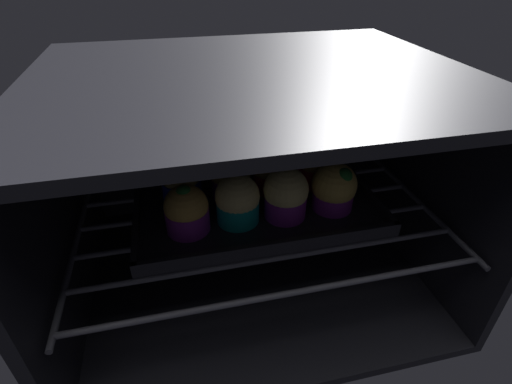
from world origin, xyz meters
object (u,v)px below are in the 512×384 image
(muffin_row1_col2, at_px, (272,169))
(muffin_row0_col3, at_px, (334,188))
(muffin_row1_col1, at_px, (231,176))
(muffin_row1_col3, at_px, (316,166))
(muffin_row0_col2, at_px, (286,195))
(muffin_row1_col0, at_px, (181,179))
(muffin_row0_col1, at_px, (237,201))
(muffin_row0_col0, at_px, (187,210))
(baking_tray, at_px, (256,206))

(muffin_row1_col2, bearing_deg, muffin_row0_col3, -43.85)
(muffin_row0_col3, xyz_separation_m, muffin_row1_col1, (-0.15, 0.07, -0.00))
(muffin_row0_col3, distance_m, muffin_row1_col3, 0.08)
(muffin_row0_col2, bearing_deg, muffin_row1_col2, 89.97)
(muffin_row0_col2, bearing_deg, muffin_row1_col3, 45.86)
(muffin_row1_col0, bearing_deg, muffin_row0_col1, -45.27)
(muffin_row0_col0, xyz_separation_m, muffin_row1_col3, (0.22, 0.08, -0.00))
(muffin_row1_col2, bearing_deg, muffin_row0_col2, -90.03)
(muffin_row0_col0, height_order, muffin_row1_col3, muffin_row0_col0)
(muffin_row1_col1, distance_m, muffin_row1_col3, 0.15)
(muffin_row1_col3, bearing_deg, muffin_row0_col0, -160.11)
(muffin_row1_col2, bearing_deg, muffin_row1_col0, 178.98)
(baking_tray, height_order, muffin_row1_col1, muffin_row1_col1)
(muffin_row0_col0, xyz_separation_m, muffin_row0_col1, (0.07, 0.00, 0.00))
(muffin_row0_col1, xyz_separation_m, muffin_row1_col2, (0.07, 0.07, 0.00))
(muffin_row0_col3, bearing_deg, muffin_row0_col0, -178.91)
(muffin_row0_col0, bearing_deg, baking_tray, 20.63)
(baking_tray, relative_size, muffin_row0_col0, 5.02)
(muffin_row0_col2, height_order, muffin_row1_col2, muffin_row0_col2)
(muffin_row0_col1, distance_m, muffin_row0_col2, 0.07)
(muffin_row0_col2, bearing_deg, muffin_row1_col1, 133.03)
(muffin_row0_col2, relative_size, muffin_row1_col1, 1.03)
(muffin_row0_col3, height_order, muffin_row1_col2, muffin_row1_col2)
(muffin_row0_col0, distance_m, muffin_row1_col2, 0.16)
(muffin_row1_col0, distance_m, muffin_row1_col3, 0.22)
(muffin_row1_col1, xyz_separation_m, muffin_row1_col3, (0.15, 0.01, -0.00))
(muffin_row0_col1, bearing_deg, muffin_row0_col2, -3.14)
(baking_tray, xyz_separation_m, muffin_row0_col0, (-0.11, -0.04, 0.04))
(muffin_row0_col2, xyz_separation_m, muffin_row1_col1, (-0.07, 0.07, -0.00))
(muffin_row1_col2, bearing_deg, muffin_row0_col0, -151.50)
(muffin_row0_col0, height_order, muffin_row1_col1, muffin_row1_col1)
(muffin_row0_col1, xyz_separation_m, muffin_row1_col3, (0.15, 0.08, -0.00))
(muffin_row1_col3, bearing_deg, baking_tray, -160.83)
(muffin_row1_col0, relative_size, muffin_row1_col1, 1.01)
(muffin_row0_col2, height_order, muffin_row1_col3, muffin_row0_col2)
(muffin_row0_col3, bearing_deg, muffin_row0_col1, 179.78)
(muffin_row0_col3, bearing_deg, muffin_row1_col1, 154.24)
(muffin_row1_col3, bearing_deg, muffin_row0_col2, -134.14)
(muffin_row0_col1, xyz_separation_m, muffin_row1_col0, (-0.08, 0.08, 0.00))
(muffin_row0_col0, xyz_separation_m, muffin_row1_col2, (0.14, 0.08, 0.00))
(muffin_row1_col0, bearing_deg, muffin_row0_col2, -28.65)
(muffin_row1_col1, height_order, muffin_row1_col3, muffin_row1_col1)
(muffin_row0_col0, relative_size, muffin_row1_col0, 0.96)
(muffin_row1_col0, bearing_deg, muffin_row0_col3, -18.93)
(muffin_row0_col2, height_order, muffin_row0_col3, muffin_row0_col2)
(muffin_row0_col3, distance_m, muffin_row1_col1, 0.16)
(muffin_row0_col1, bearing_deg, muffin_row1_col3, 26.96)
(muffin_row0_col3, relative_size, muffin_row1_col1, 0.98)
(muffin_row0_col3, bearing_deg, muffin_row1_col3, 90.36)
(muffin_row0_col2, distance_m, muffin_row1_col3, 0.11)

